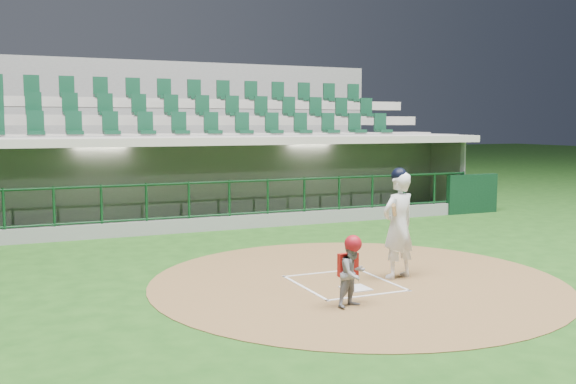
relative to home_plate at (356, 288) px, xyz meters
The scene contains 8 objects.
ground 0.70m from the home_plate, 90.00° to the left, with size 120.00×120.00×0.00m, color #1B4513.
dirt_circle 0.58m from the home_plate, 59.04° to the left, with size 7.20×7.20×0.01m, color brown.
home_plate is the anchor object (origin of this frame).
batter_box_chalk 0.40m from the home_plate, 90.00° to the left, with size 1.55×1.80×0.01m.
dugout_structure 8.58m from the home_plate, 89.74° to the left, with size 16.40×3.70×3.00m.
seating_deck 11.69m from the home_plate, 90.00° to the left, with size 17.00×6.72×5.15m.
batter 1.50m from the home_plate, 20.31° to the left, with size 0.92×0.94×1.96m.
catcher 1.16m from the home_plate, 122.26° to the right, with size 0.59×0.52×1.09m.
Camera 1 is at (-5.16, -9.79, 2.74)m, focal length 40.00 mm.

